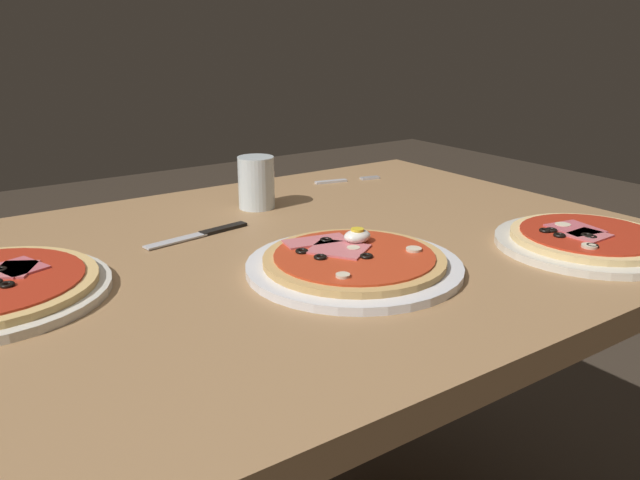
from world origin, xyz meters
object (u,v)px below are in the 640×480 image
at_px(dining_table, 287,312).
at_px(water_glass_near, 256,186).
at_px(pizza_foreground, 354,263).
at_px(fork, 343,180).
at_px(knife, 205,233).
at_px(pizza_across_left, 589,240).

xyz_separation_m(dining_table, water_glass_near, (0.08, 0.24, 0.15)).
bearing_deg(water_glass_near, dining_table, -109.07).
height_order(pizza_foreground, fork, pizza_foreground).
xyz_separation_m(pizza_foreground, fork, (0.32, 0.46, -0.01)).
bearing_deg(dining_table, water_glass_near, 70.93).
bearing_deg(pizza_foreground, knife, 111.02).
xyz_separation_m(pizza_foreground, knife, (-0.11, 0.28, -0.01)).
height_order(water_glass_near, knife, water_glass_near).
distance_m(dining_table, pizza_across_left, 0.50).
bearing_deg(fork, pizza_foreground, -125.11).
xyz_separation_m(pizza_foreground, water_glass_near, (0.05, 0.38, 0.03)).
distance_m(fork, knife, 0.47).
relative_size(pizza_foreground, fork, 2.00).
relative_size(fork, knife, 0.80).
bearing_deg(fork, knife, -156.86).
height_order(pizza_across_left, water_glass_near, water_glass_near).
bearing_deg(pizza_across_left, dining_table, 145.89).
height_order(pizza_foreground, pizza_across_left, pizza_foreground).
relative_size(pizza_foreground, water_glass_near, 3.13).
bearing_deg(pizza_across_left, pizza_foreground, 160.17).
bearing_deg(knife, fork, 23.14).
xyz_separation_m(pizza_foreground, pizza_across_left, (0.37, -0.13, -0.00)).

